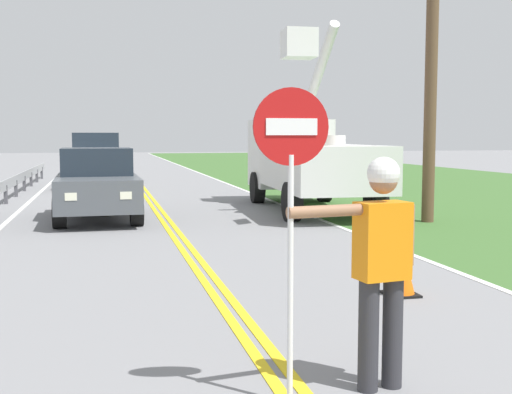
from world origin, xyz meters
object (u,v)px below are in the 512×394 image
Objects in this scene: utility_pole_near at (432,20)px; oncoming_sedan_nearest at (97,185)px; oncoming_suv_second at (97,160)px; stop_sign_paddle at (291,174)px; utility_bucket_truck at (306,158)px; flagger_worker at (381,258)px; traffic_cone_lead at (401,269)px.

oncoming_sedan_nearest is at bearing 163.58° from utility_pole_near.
utility_pole_near is (7.53, -11.65, 3.53)m from oncoming_suv_second.
oncoming_sedan_nearest is 9.46m from oncoming_suv_second.
utility_bucket_truck is (4.08, 12.43, -0.31)m from stop_sign_paddle.
flagger_worker reaches higher than oncoming_sedan_nearest.
flagger_worker is 0.26× the size of utility_bucket_truck.
stop_sign_paddle is at bearing -171.50° from flagger_worker.
traffic_cone_lead is (3.74, -8.45, -0.50)m from oncoming_sedan_nearest.
stop_sign_paddle is 0.34× the size of utility_bucket_truck.
flagger_worker is 0.44× the size of oncoming_sedan_nearest.
utility_bucket_truck is at bearing 74.93° from flagger_worker.
traffic_cone_lead is (2.27, 2.84, -1.37)m from stop_sign_paddle.
utility_bucket_truck reaches higher than oncoming_suv_second.
utility_pole_near is at bearing 56.75° from stop_sign_paddle.
oncoming_suv_second is at bearing 124.17° from utility_bucket_truck.
utility_bucket_truck is 10.06m from oncoming_suv_second.
utility_pole_near is at bearing -57.10° from oncoming_suv_second.
flagger_worker is 3.19m from traffic_cone_lead.
utility_pole_near is 12.58× the size of traffic_cone_lead.
oncoming_sedan_nearest reaches higher than traffic_cone_lead.
utility_pole_near reaches higher than flagger_worker.
utility_pole_near is (5.20, 8.98, 3.54)m from flagger_worker.
traffic_cone_lead is (3.84, -17.90, -0.72)m from oncoming_suv_second.
utility_pole_near reaches higher than stop_sign_paddle.
oncoming_sedan_nearest is 0.47× the size of utility_pole_near.
oncoming_suv_second is (-5.65, 8.32, -0.34)m from utility_bucket_truck.
oncoming_sedan_nearest is 8.61m from utility_pole_near.
oncoming_sedan_nearest is at bearing -168.41° from utility_bucket_truck.
utility_pole_near is (7.44, -2.19, 3.75)m from oncoming_sedan_nearest.
oncoming_sedan_nearest is at bearing -89.41° from oncoming_suv_second.
stop_sign_paddle is 11.42m from oncoming_sedan_nearest.
utility_pole_near is at bearing 59.92° from flagger_worker.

